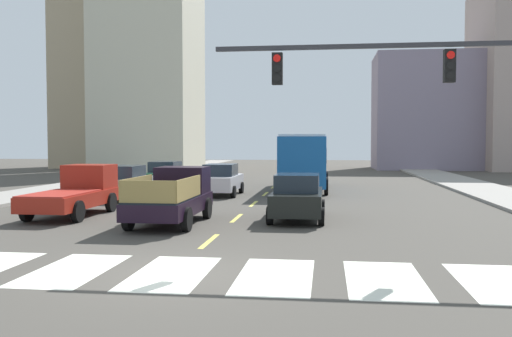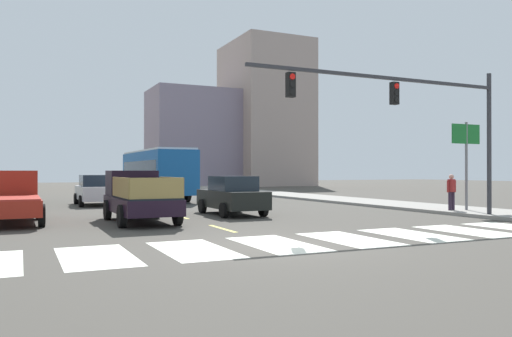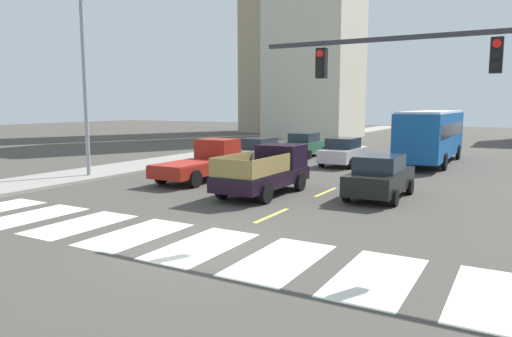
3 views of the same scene
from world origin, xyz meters
name	(u,v)px [view 3 (image 3 of 3)]	position (x,y,z in m)	size (l,w,h in m)	color
ground_plane	(202,246)	(0.00, 0.00, 0.00)	(160.00, 160.00, 0.00)	#44413A
sidewalk_left	(205,156)	(-12.74, 18.00, 0.07)	(3.70, 110.00, 0.15)	gray
crosswalk_stripe_1	(33,216)	(-6.93, 0.00, 0.00)	(1.61, 3.39, 0.01)	silver
crosswalk_stripe_2	(81,224)	(-4.62, 0.00, 0.00)	(1.61, 3.39, 0.01)	silver
crosswalk_stripe_3	(136,234)	(-2.31, 0.00, 0.00)	(1.61, 3.39, 0.01)	silver
crosswalk_stripe_4	(202,246)	(0.00, 0.00, 0.00)	(1.61, 3.39, 0.01)	silver
crosswalk_stripe_5	(280,260)	(2.31, 0.00, 0.00)	(1.61, 3.39, 0.01)	silver
crosswalk_stripe_6	(376,277)	(4.62, 0.00, 0.00)	(1.61, 3.39, 0.01)	silver
crosswalk_stripe_7	(496,298)	(6.93, 0.00, 0.00)	(1.61, 3.39, 0.01)	silver
lane_dash_0	(272,215)	(0.00, 4.00, 0.00)	(0.16, 2.40, 0.01)	#DACD53
lane_dash_1	(326,192)	(0.00, 9.00, 0.00)	(0.16, 2.40, 0.01)	#DACD53
lane_dash_2	(361,177)	(0.00, 14.00, 0.00)	(0.16, 2.40, 0.01)	#DACD53
lane_dash_3	(385,166)	(0.00, 19.00, 0.00)	(0.16, 2.40, 0.01)	#DACD53
lane_dash_4	(404,158)	(0.00, 24.00, 0.00)	(0.16, 2.40, 0.01)	#DACD53
lane_dash_5	(418,152)	(0.00, 29.00, 0.00)	(0.16, 2.40, 0.01)	#DACD53
lane_dash_6	(429,147)	(0.00, 34.00, 0.00)	(0.16, 2.40, 0.01)	#DACD53
lane_dash_7	(438,143)	(0.00, 39.00, 0.00)	(0.16, 2.40, 0.01)	#DACD53
pickup_stakebed	(268,171)	(-2.07, 7.60, 0.94)	(2.18, 5.20, 1.96)	black
pickup_dark	(204,161)	(-6.48, 9.19, 0.92)	(2.18, 5.20, 1.96)	maroon
city_bus	(432,133)	(2.14, 21.76, 1.95)	(2.72, 10.80, 3.32)	#155298
sedan_near_right	(344,152)	(-2.31, 17.95, 0.86)	(2.02, 4.40, 1.72)	silver
sedan_near_left	(305,145)	(-6.48, 21.55, 0.86)	(2.02, 4.40, 1.72)	#215337
sedan_far	(380,177)	(2.33, 8.81, 0.86)	(2.02, 4.40, 1.72)	black
sedan_mid	(259,152)	(-6.75, 15.25, 0.86)	(2.02, 4.40, 1.72)	gray
streetlight_left	(87,79)	(-11.82, 6.82, 4.97)	(2.20, 0.28, 9.00)	gray
block_low_left	(316,0)	(-14.11, 41.84, 15.44)	(9.27, 9.32, 30.87)	beige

